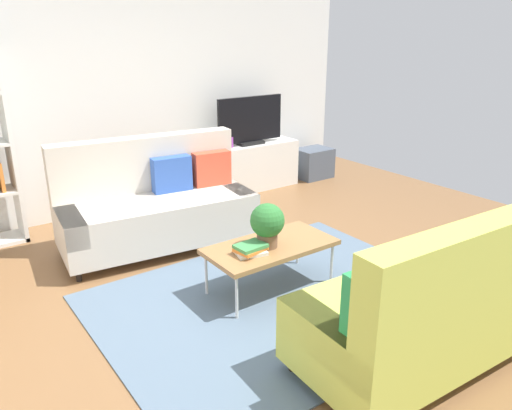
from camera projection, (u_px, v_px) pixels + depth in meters
The scene contains 16 objects.
ground_plane at pixel (266, 291), 4.29m from camera, with size 7.68×7.68×0.00m, color brown.
wall_far at pixel (126, 89), 5.94m from camera, with size 6.40×0.12×2.90m, color white.
area_rug at pixel (280, 299), 4.15m from camera, with size 2.90×2.20×0.01m, color slate.
couch_beige at pixel (157, 204), 5.06m from camera, with size 1.98×1.05×1.10m.
couch_green at pixel (437, 303), 3.25m from camera, with size 1.94×0.94×1.10m.
coffee_table at pixel (271, 247), 4.20m from camera, with size 1.10×0.56×0.42m.
tv_console at pixel (250, 166), 6.91m from camera, with size 1.40×0.44×0.64m, color silver.
tv at pixel (250, 121), 6.69m from camera, with size 1.00×0.20×0.64m.
storage_trunk at pixel (313, 163), 7.48m from camera, with size 0.52×0.40×0.44m, color #4C5666.
potted_plant at pixel (267, 223), 4.08m from camera, with size 0.29×0.29×0.38m.
table_book_0 at pixel (251, 252), 4.01m from camera, with size 0.24×0.18×0.03m, color silver.
table_book_1 at pixel (251, 249), 4.00m from camera, with size 0.24×0.18×0.03m, color orange.
table_book_2 at pixel (251, 246), 3.99m from camera, with size 0.24×0.18×0.03m, color #3F8C4C.
vase_0 at pixel (211, 143), 6.50m from camera, with size 0.09×0.09×0.16m, color #33B29E.
bottle_0 at pixel (224, 142), 6.51m from camera, with size 0.06×0.06×0.17m, color purple.
bottle_1 at pixel (231, 142), 6.58m from camera, with size 0.05×0.05×0.14m, color purple.
Camera 1 is at (-2.28, -3.02, 2.14)m, focal length 34.98 mm.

